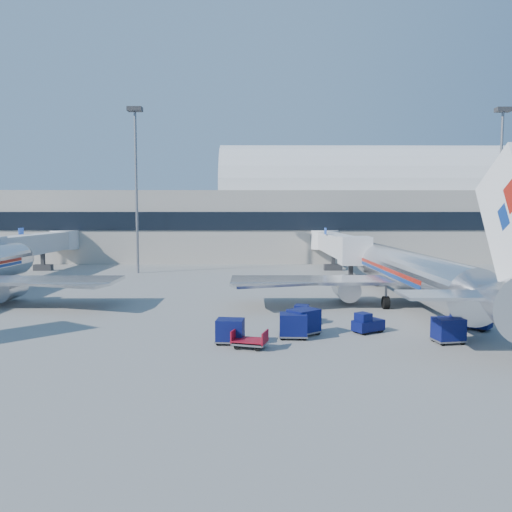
{
  "coord_description": "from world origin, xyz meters",
  "views": [
    {
      "loc": [
        -4.11,
        -38.89,
        8.17
      ],
      "look_at": [
        -3.78,
        6.0,
        4.38
      ],
      "focal_mm": 35.0,
      "sensor_mm": 36.0,
      "label": 1
    }
  ],
  "objects_px": {
    "mast_east": "(501,166)",
    "cart_train_a": "(304,321)",
    "tug_lead": "(367,323)",
    "jetbridge_near": "(336,244)",
    "mast_west": "(136,165)",
    "tug_left": "(303,314)",
    "cart_solo_near": "(448,330)",
    "airliner_main": "(413,274)",
    "tug_right": "(471,319)",
    "cart_train_c": "(230,331)",
    "jetbridge_mid": "(36,244)",
    "cart_open_red": "(250,342)",
    "cart_train_b": "(293,325)"
  },
  "relations": [
    {
      "from": "mast_east",
      "to": "cart_train_a",
      "type": "height_order",
      "value": "mast_east"
    },
    {
      "from": "mast_east",
      "to": "tug_lead",
      "type": "relative_size",
      "value": 9.31
    },
    {
      "from": "jetbridge_near",
      "to": "mast_east",
      "type": "bearing_deg",
      "value": -2.07
    },
    {
      "from": "mast_west",
      "to": "cart_train_a",
      "type": "relative_size",
      "value": 8.96
    },
    {
      "from": "tug_left",
      "to": "cart_solo_near",
      "type": "relative_size",
      "value": 1.21
    },
    {
      "from": "mast_east",
      "to": "tug_lead",
      "type": "height_order",
      "value": "mast_east"
    },
    {
      "from": "airliner_main",
      "to": "tug_right",
      "type": "relative_size",
      "value": 14.05
    },
    {
      "from": "airliner_main",
      "to": "mast_east",
      "type": "distance_m",
      "value": 34.51
    },
    {
      "from": "mast_west",
      "to": "tug_left",
      "type": "xyz_separation_m",
      "value": [
        19.65,
        -32.06,
        -14.13
      ]
    },
    {
      "from": "mast_west",
      "to": "cart_solo_near",
      "type": "relative_size",
      "value": 11.07
    },
    {
      "from": "cart_train_c",
      "to": "jetbridge_mid",
      "type": "bearing_deg",
      "value": 133.04
    },
    {
      "from": "airliner_main",
      "to": "tug_right",
      "type": "height_order",
      "value": "airliner_main"
    },
    {
      "from": "tug_right",
      "to": "cart_train_a",
      "type": "bearing_deg",
      "value": -130.0
    },
    {
      "from": "tug_right",
      "to": "cart_open_red",
      "type": "height_order",
      "value": "tug_right"
    },
    {
      "from": "jetbridge_mid",
      "to": "cart_train_a",
      "type": "relative_size",
      "value": 10.9
    },
    {
      "from": "cart_train_b",
      "to": "tug_left",
      "type": "bearing_deg",
      "value": 80.22
    },
    {
      "from": "jetbridge_near",
      "to": "mast_east",
      "type": "distance_m",
      "value": 24.91
    },
    {
      "from": "tug_right",
      "to": "tug_left",
      "type": "distance_m",
      "value": 11.98
    },
    {
      "from": "cart_train_c",
      "to": "cart_open_red",
      "type": "distance_m",
      "value": 1.7
    },
    {
      "from": "airliner_main",
      "to": "mast_west",
      "type": "distance_m",
      "value": 41.12
    },
    {
      "from": "cart_train_a",
      "to": "cart_train_c",
      "type": "relative_size",
      "value": 1.31
    },
    {
      "from": "tug_right",
      "to": "cart_solo_near",
      "type": "xyz_separation_m",
      "value": [
        -3.17,
        -3.97,
        0.13
      ]
    },
    {
      "from": "cart_train_c",
      "to": "cart_train_a",
      "type": "bearing_deg",
      "value": 31.22
    },
    {
      "from": "cart_train_a",
      "to": "cart_solo_near",
      "type": "bearing_deg",
      "value": -51.98
    },
    {
      "from": "tug_right",
      "to": "cart_train_c",
      "type": "height_order",
      "value": "tug_right"
    },
    {
      "from": "cart_train_a",
      "to": "cart_train_c",
      "type": "distance_m",
      "value": 5.36
    },
    {
      "from": "cart_train_a",
      "to": "jetbridge_near",
      "type": "bearing_deg",
      "value": 39.1
    },
    {
      "from": "tug_lead",
      "to": "tug_right",
      "type": "relative_size",
      "value": 0.92
    },
    {
      "from": "tug_left",
      "to": "cart_solo_near",
      "type": "xyz_separation_m",
      "value": [
        8.65,
        -5.9,
        0.2
      ]
    },
    {
      "from": "cart_train_a",
      "to": "cart_open_red",
      "type": "relative_size",
      "value": 1.07
    },
    {
      "from": "mast_west",
      "to": "tug_right",
      "type": "xyz_separation_m",
      "value": [
        31.47,
        -33.99,
        -14.06
      ]
    },
    {
      "from": "cart_solo_near",
      "to": "airliner_main",
      "type": "bearing_deg",
      "value": 72.58
    },
    {
      "from": "jetbridge_mid",
      "to": "cart_solo_near",
      "type": "height_order",
      "value": "jetbridge_mid"
    },
    {
      "from": "tug_left",
      "to": "cart_solo_near",
      "type": "bearing_deg",
      "value": -105.87
    },
    {
      "from": "jetbridge_near",
      "to": "cart_train_a",
      "type": "bearing_deg",
      "value": -102.69
    },
    {
      "from": "airliner_main",
      "to": "cart_open_red",
      "type": "relative_size",
      "value": 15.76
    },
    {
      "from": "cart_solo_near",
      "to": "tug_left",
      "type": "bearing_deg",
      "value": 136.03
    },
    {
      "from": "cart_train_c",
      "to": "cart_solo_near",
      "type": "xyz_separation_m",
      "value": [
        13.8,
        0.06,
        0.02
      ]
    },
    {
      "from": "mast_west",
      "to": "airliner_main",
      "type": "bearing_deg",
      "value": -40.36
    },
    {
      "from": "jetbridge_near",
      "to": "tug_right",
      "type": "height_order",
      "value": "jetbridge_near"
    },
    {
      "from": "mast_west",
      "to": "tug_lead",
      "type": "xyz_separation_m",
      "value": [
        23.8,
        -35.14,
        -14.14
      ]
    },
    {
      "from": "mast_west",
      "to": "cart_train_c",
      "type": "bearing_deg",
      "value": -69.13
    },
    {
      "from": "mast_east",
      "to": "tug_left",
      "type": "height_order",
      "value": "mast_east"
    },
    {
      "from": "jetbridge_mid",
      "to": "tug_lead",
      "type": "bearing_deg",
      "value": -43.26
    },
    {
      "from": "airliner_main",
      "to": "tug_left",
      "type": "height_order",
      "value": "airliner_main"
    },
    {
      "from": "airliner_main",
      "to": "mast_west",
      "type": "bearing_deg",
      "value": 139.64
    },
    {
      "from": "cart_train_c",
      "to": "jetbridge_near",
      "type": "bearing_deg",
      "value": 77.74
    },
    {
      "from": "tug_right",
      "to": "cart_solo_near",
      "type": "bearing_deg",
      "value": -86.96
    },
    {
      "from": "jetbridge_near",
      "to": "mast_west",
      "type": "bearing_deg",
      "value": -178.32
    },
    {
      "from": "tug_right",
      "to": "tug_left",
      "type": "height_order",
      "value": "tug_right"
    }
  ]
}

